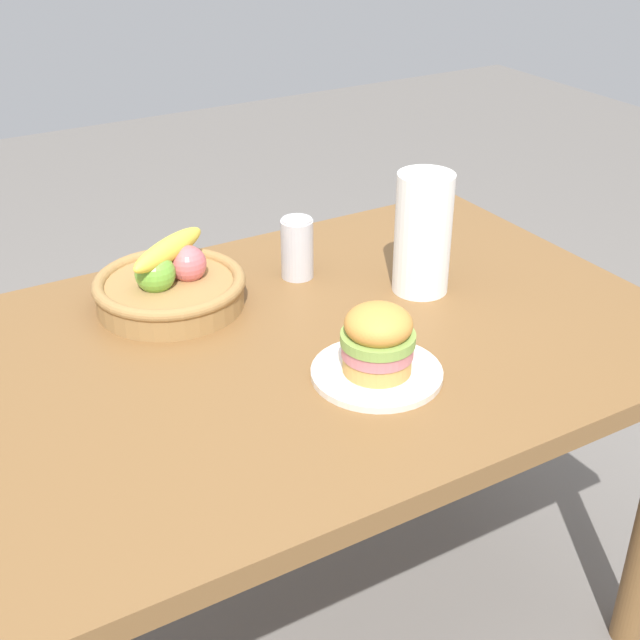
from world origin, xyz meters
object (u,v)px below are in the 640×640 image
Objects in this scene: plate at (377,373)px; sandwich at (378,339)px; paper_towel_roll at (423,234)px; soda_can at (297,248)px; fruit_basket at (170,285)px.

sandwich reaches higher than plate.
sandwich is at bearing -138.42° from paper_towel_roll.
sandwich is 0.98× the size of soda_can.
paper_towel_roll is at bearing -43.92° from soda_can.
fruit_basket is 1.21× the size of paper_towel_roll.
plate is 1.78× the size of sandwich.
fruit_basket is 0.49m from paper_towel_roll.
sandwich is 0.40m from soda_can.
soda_can is at bearing -2.48° from fruit_basket.
paper_towel_roll is at bearing 41.58° from sandwich.
paper_towel_roll reaches higher than soda_can.
paper_towel_roll reaches higher than fruit_basket.
soda_can is at bearing 80.12° from plate.
sandwich is at bearing -99.88° from soda_can.
paper_towel_roll is at bearing 41.58° from plate.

